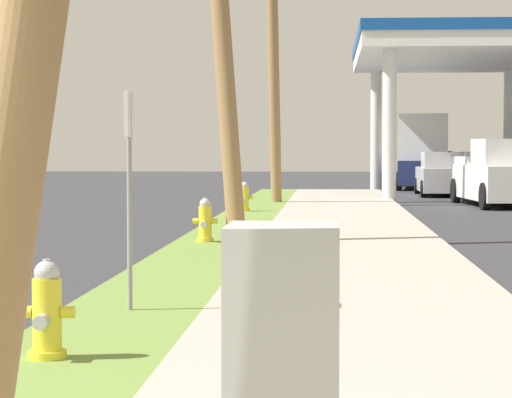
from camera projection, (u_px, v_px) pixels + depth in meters
fire_hydrant_nearest at (47, 315)px, 8.47m from camera, size 0.42×0.37×0.74m
fire_hydrant_second at (205, 222)px, 19.15m from camera, size 0.42×0.38×0.74m
fire_hydrant_third at (244, 198)px, 28.54m from camera, size 0.42×0.37×0.74m
utility_pole_background at (274, 61)px, 33.16m from camera, size 0.60×1.38×8.10m
utility_cabinet at (283, 362)px, 5.35m from camera, size 0.59×0.64×1.21m
street_sign_post at (129, 154)px, 10.98m from camera, size 0.05×0.36×2.12m
car_silver_by_near_pump at (445, 176)px, 40.74m from camera, size 1.99×4.52×1.57m
truck_white_on_apron at (502, 175)px, 33.28m from camera, size 2.51×5.54×1.97m
truck_navy_at_far_bay at (424, 154)px, 48.02m from camera, size 2.70×6.56×3.11m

